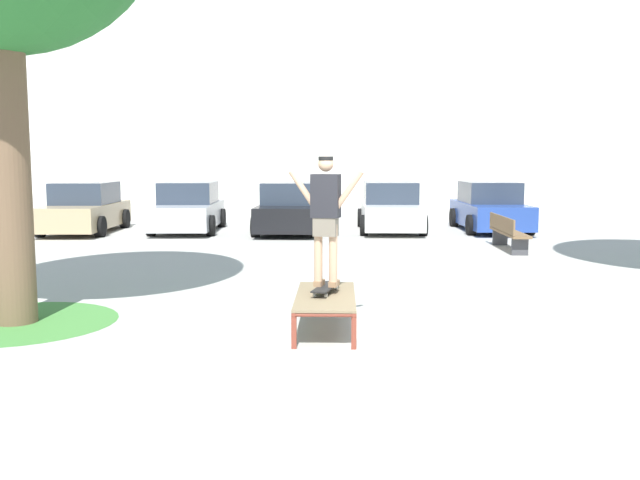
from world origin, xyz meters
name	(u,v)px	position (x,y,z in m)	size (l,w,h in m)	color
ground_plane	(392,340)	(0.00, 0.00, 0.00)	(120.00, 120.00, 0.00)	#B7B5AD
building_facade	(251,77)	(-3.09, 28.56, 6.38)	(40.73, 4.00, 12.76)	silver
skate_box	(326,298)	(-0.79, 0.54, 0.41)	(0.90, 1.95, 0.46)	brown
skateboard	(326,288)	(-0.78, 0.65, 0.54)	(0.43, 0.82, 0.09)	black
skater	(326,212)	(-0.78, 0.65, 1.53)	(0.98, 0.39, 1.69)	tan
grass_patch_near_left	(16,322)	(-4.97, 1.15, 0.00)	(2.69, 2.69, 0.01)	#47893D
car_tan	(85,209)	(-7.36, 12.94, 0.69)	(2.03, 4.26, 1.50)	tan
car_silver	(188,209)	(-4.29, 13.06, 0.69)	(2.01, 4.25, 1.50)	#B7BABF
car_black	(290,209)	(-1.20, 12.61, 0.69)	(2.22, 4.34, 1.50)	black
car_white	(390,208)	(1.88, 12.84, 0.69)	(2.15, 4.31, 1.50)	silver
car_blue	(490,208)	(4.95, 12.83, 0.69)	(2.07, 4.28, 1.50)	#28479E
park_bench	(507,232)	(4.06, 8.27, 0.45)	(0.60, 2.42, 0.83)	brown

